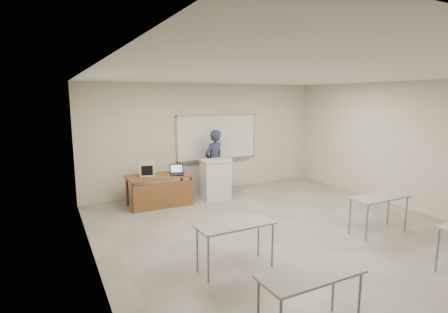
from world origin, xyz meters
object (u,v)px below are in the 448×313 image
laptop (176,172)px  instructor_desk (160,184)px  podium (216,179)px  crt_monitor (147,169)px  presenter (214,162)px  keyboard (223,159)px  mouse (180,172)px  whiteboard (217,138)px

laptop → instructor_desk: bearing=-166.0°
podium → crt_monitor: bearing=174.1°
instructor_desk → presenter: size_ratio=0.87×
laptop → presenter: presenter is taller
presenter → laptop: bearing=1.8°
laptop → keyboard: bearing=10.9°
presenter → crt_monitor: bearing=-12.4°
crt_monitor → laptop: bearing=-7.8°
podium → keyboard: bearing=-36.8°
keyboard → presenter: presenter is taller
instructor_desk → crt_monitor: size_ratio=3.82×
crt_monitor → mouse: size_ratio=4.10×
mouse → laptop: bearing=-111.2°
instructor_desk → crt_monitor: 0.49m
crt_monitor → mouse: bearing=7.9°
crt_monitor → keyboard: (1.88, -0.36, 0.14)m
keyboard → whiteboard: bearing=61.4°
instructor_desk → mouse: 0.61m
crt_monitor → presenter: (1.94, 0.29, -0.03)m
crt_monitor → keyboard: 1.92m
laptop → mouse: bearing=65.1°
whiteboard → keyboard: 1.16m
crt_monitor → whiteboard: bearing=29.8°
keyboard → podium: bearing=131.8°
instructor_desk → crt_monitor: (-0.25, 0.24, 0.35)m
keyboard → presenter: size_ratio=0.27×
whiteboard → laptop: whiteboard is taller
crt_monitor → podium: bearing=5.5°
whiteboard → keyboard: (-0.35, -1.02, -0.44)m
keyboard → presenter: 0.67m
podium → presenter: size_ratio=0.59×
instructor_desk → presenter: presenter is taller
instructor_desk → keyboard: keyboard is taller
crt_monitor → keyboard: crt_monitor is taller
presenter → whiteboard: bearing=-148.2°
mouse → presenter: 1.20m
instructor_desk → laptop: (0.40, -0.01, 0.25)m
podium → crt_monitor: 1.79m
whiteboard → crt_monitor: 2.40m
whiteboard → presenter: (-0.29, -0.38, -0.60)m
whiteboard → mouse: bearing=-152.7°
instructor_desk → presenter: (1.69, 0.52, 0.32)m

